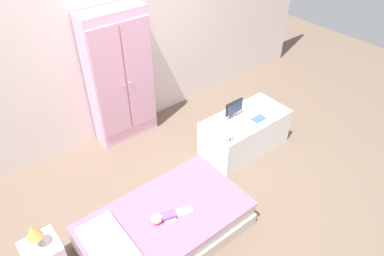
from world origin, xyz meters
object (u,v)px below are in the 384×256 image
(table_lamp, at_px, (33,232))
(rocking_horse_toy, at_px, (230,136))
(doll, at_px, (164,217))
(book_blue, at_px, (259,119))
(wardrobe, at_px, (120,78))
(bed, at_px, (166,225))
(tv_stand, at_px, (245,132))
(tv_monitor, at_px, (234,108))

(table_lamp, height_order, rocking_horse_toy, table_lamp)
(doll, distance_m, book_blue, 1.62)
(doll, bearing_deg, wardrobe, 71.45)
(book_blue, bearing_deg, bed, -167.75)
(wardrobe, xyz_separation_m, book_blue, (1.04, -1.23, -0.34))
(bed, relative_size, tv_stand, 1.45)
(book_blue, bearing_deg, wardrobe, 130.25)
(table_lamp, bearing_deg, wardrobe, 40.53)
(bed, bearing_deg, rocking_horse_toy, 14.60)
(bed, bearing_deg, book_blue, 12.25)
(table_lamp, xyz_separation_m, tv_monitor, (2.33, 0.25, -0.01))
(bed, xyz_separation_m, book_blue, (1.54, 0.33, 0.31))
(doll, xyz_separation_m, rocking_horse_toy, (1.06, 0.31, 0.17))
(tv_monitor, height_order, rocking_horse_toy, tv_monitor)
(wardrobe, bearing_deg, doll, -108.55)
(doll, height_order, tv_stand, tv_stand)
(tv_stand, bearing_deg, book_blue, -56.24)
(table_lamp, distance_m, tv_stand, 2.49)
(tv_monitor, xyz_separation_m, book_blue, (0.20, -0.20, -0.12))
(table_lamp, relative_size, rocking_horse_toy, 2.23)
(wardrobe, bearing_deg, tv_stand, -49.14)
(bed, height_order, rocking_horse_toy, rocking_horse_toy)
(tv_monitor, bearing_deg, bed, -158.11)
(table_lamp, height_order, tv_stand, table_lamp)
(tv_stand, bearing_deg, table_lamp, -176.17)
(doll, height_order, table_lamp, table_lamp)
(doll, bearing_deg, table_lamp, 161.24)
(tv_monitor, relative_size, rocking_horse_toy, 2.16)
(doll, height_order, rocking_horse_toy, rocking_horse_toy)
(wardrobe, bearing_deg, tv_monitor, -50.63)
(wardrobe, xyz_separation_m, tv_monitor, (0.84, -1.02, -0.22))
(table_lamp, relative_size, tv_stand, 0.24)
(doll, distance_m, wardrobe, 1.75)
(wardrobe, bearing_deg, bed, -107.72)
(doll, bearing_deg, rocking_horse_toy, 16.04)
(wardrobe, height_order, tv_stand, wardrobe)
(bed, relative_size, tv_monitor, 6.23)
(table_lamp, xyz_separation_m, wardrobe, (1.49, 1.28, 0.21))
(table_lamp, xyz_separation_m, book_blue, (2.53, 0.05, -0.13))
(bed, distance_m, doll, 0.20)
(table_lamp, bearing_deg, tv_stand, 3.83)
(bed, distance_m, book_blue, 1.60)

